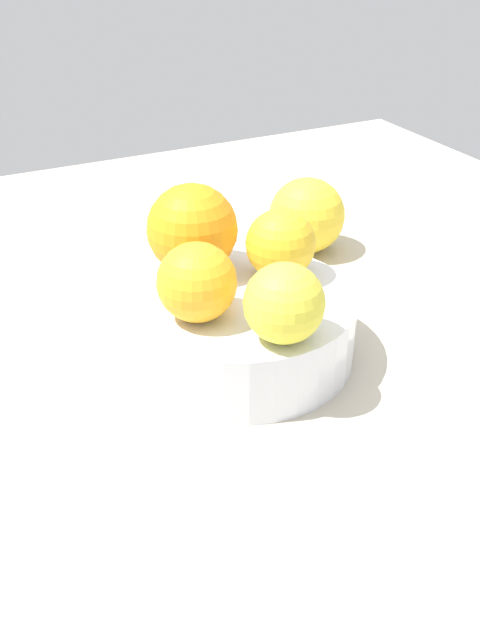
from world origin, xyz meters
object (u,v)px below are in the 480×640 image
Objects in this scene: orange_in_bowl_1 at (197,282)px; orange_in_bowl_2 at (281,244)px; fruit_bowl at (240,327)px; ceramic_cup at (480,623)px; orange_loose_0 at (307,216)px; orange_in_bowl_0 at (281,304)px; orange_in_bowl_3 at (192,229)px.

orange_in_bowl_1 reaches higher than orange_in_bowl_2.
fruit_bowl and ceramic_cup have the same top height.
ceramic_cup is (1.86, 31.15, 0.14)cm from fruit_bowl.
orange_in_bowl_1 is at bearing -84.91° from ceramic_cup.
orange_loose_0 is 1.42× the size of ceramic_cup.
fruit_bowl is 9.46cm from orange_in_bowl_0.
orange_in_bowl_2 is 7.69cm from orange_in_bowl_3.
fruit_bowl is 2.48× the size of orange_in_bowl_3.
ceramic_cup is at bearing 78.67° from orange_in_bowl_2.
fruit_bowl is 7.88cm from orange_in_bowl_2.
ceramic_cup is (0.29, 37.21, -6.83)cm from orange_in_bowl_3.
orange_in_bowl_0 reaches higher than fruit_bowl.
fruit_bowl is 3.35× the size of ceramic_cup.
orange_in_bowl_3 reaches higher than orange_in_bowl_1.
orange_loose_0 is (-17.42, -9.35, -5.60)cm from orange_in_bowl_3.
ceramic_cup is (17.71, 46.56, -1.23)cm from orange_loose_0.
fruit_bowl is at bearing -160.67° from orange_in_bowl_1.
fruit_bowl is 3.23× the size of orange_in_bowl_2.
orange_in_bowl_1 is at bearing 39.87° from orange_loose_0.
orange_in_bowl_3 is at bearing 28.23° from orange_loose_0.
orange_loose_0 is at bearing -125.48° from orange_in_bowl_0.
orange_in_bowl_3 is 0.95× the size of orange_loose_0.
orange_in_bowl_1 reaches higher than orange_in_bowl_0.
orange_in_bowl_0 is at bearing 60.76° from orange_in_bowl_2.
orange_in_bowl_1 is at bearing 19.33° from fruit_bowl.
orange_in_bowl_1 is 0.80× the size of orange_in_bowl_3.
orange_in_bowl_2 is at bearing -119.24° from orange_in_bowl_0.
orange_in_bowl_3 is at bearing -84.54° from orange_in_bowl_0.
orange_loose_0 is at bearing -110.82° from ceramic_cup.
ceramic_cup is (-2.63, 29.57, -6.03)cm from orange_in_bowl_1.
orange_in_bowl_0 is 0.77× the size of orange_in_bowl_3.
orange_loose_0 is (-15.86, -15.42, 1.37)cm from fruit_bowl.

